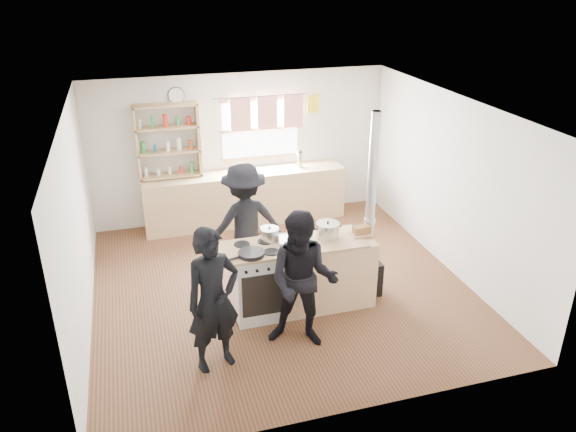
# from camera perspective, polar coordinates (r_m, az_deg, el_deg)

# --- Properties ---
(ground) EXTENTS (5.00, 5.00, 0.01)m
(ground) POSITION_cam_1_polar(r_m,az_deg,el_deg) (7.86, -0.77, -7.14)
(ground) COLOR brown
(ground) RESTS_ON ground
(back_counter) EXTENTS (3.40, 0.55, 0.90)m
(back_counter) POSITION_cam_1_polar(r_m,az_deg,el_deg) (9.58, -4.34, 1.89)
(back_counter) COLOR tan
(back_counter) RESTS_ON ground
(shelving_unit) EXTENTS (1.00, 0.28, 1.20)m
(shelving_unit) POSITION_cam_1_polar(r_m,az_deg,el_deg) (9.19, -12.10, 7.46)
(shelving_unit) COLOR tan
(shelving_unit) RESTS_ON back_counter
(thermos) EXTENTS (0.10, 0.10, 0.27)m
(thermos) POSITION_cam_1_polar(r_m,az_deg,el_deg) (9.61, 1.21, 5.74)
(thermos) COLOR silver
(thermos) RESTS_ON back_counter
(cooking_island) EXTENTS (1.97, 0.64, 0.93)m
(cooking_island) POSITION_cam_1_polar(r_m,az_deg,el_deg) (7.20, 1.51, -5.96)
(cooking_island) COLOR white
(cooking_island) RESTS_ON ground
(skillet_greens) EXTENTS (0.39, 0.39, 0.05)m
(skillet_greens) POSITION_cam_1_polar(r_m,az_deg,el_deg) (6.67, -3.74, -3.81)
(skillet_greens) COLOR black
(skillet_greens) RESTS_ON cooking_island
(roast_tray) EXTENTS (0.43, 0.35, 0.07)m
(roast_tray) POSITION_cam_1_polar(r_m,az_deg,el_deg) (6.90, 0.69, -2.60)
(roast_tray) COLOR silver
(roast_tray) RESTS_ON cooking_island
(stockpot_stove) EXTENTS (0.23, 0.23, 0.19)m
(stockpot_stove) POSITION_cam_1_polar(r_m,az_deg,el_deg) (6.99, -1.89, -1.86)
(stockpot_stove) COLOR silver
(stockpot_stove) RESTS_ON cooking_island
(stockpot_counter) EXTENTS (0.30, 0.30, 0.22)m
(stockpot_counter) POSITION_cam_1_polar(r_m,az_deg,el_deg) (7.07, 4.05, -1.44)
(stockpot_counter) COLOR #B6B6B9
(stockpot_counter) RESTS_ON cooking_island
(bread_board) EXTENTS (0.29, 0.21, 0.12)m
(bread_board) POSITION_cam_1_polar(r_m,az_deg,el_deg) (7.20, 7.48, -1.53)
(bread_board) COLOR tan
(bread_board) RESTS_ON cooking_island
(flue_heater) EXTENTS (0.35, 0.35, 2.50)m
(flue_heater) POSITION_cam_1_polar(r_m,az_deg,el_deg) (7.47, 8.10, -3.35)
(flue_heater) COLOR black
(flue_heater) RESTS_ON ground
(person_near_left) EXTENTS (0.70, 0.55, 1.66)m
(person_near_left) POSITION_cam_1_polar(r_m,az_deg,el_deg) (6.06, -7.60, -8.49)
(person_near_left) COLOR black
(person_near_left) RESTS_ON ground
(person_near_right) EXTENTS (1.00, 0.91, 1.67)m
(person_near_right) POSITION_cam_1_polar(r_m,az_deg,el_deg) (6.34, 1.52, -6.62)
(person_near_right) COLOR black
(person_near_right) RESTS_ON ground
(person_far) EXTENTS (1.17, 0.80, 1.68)m
(person_far) POSITION_cam_1_polar(r_m,az_deg,el_deg) (7.74, -4.44, -0.62)
(person_far) COLOR black
(person_far) RESTS_ON ground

